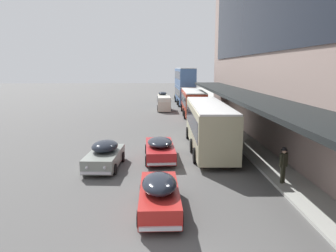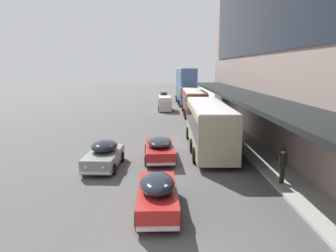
# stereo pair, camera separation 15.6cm
# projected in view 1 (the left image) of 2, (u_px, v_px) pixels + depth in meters

# --- Properties ---
(transit_bus_kerbside_front) EXTENTS (2.81, 10.81, 3.16)m
(transit_bus_kerbside_front) POSITION_uv_depth(u_px,v_px,m) (193.00, 101.00, 41.62)
(transit_bus_kerbside_front) COLOR #B13320
(transit_bus_kerbside_front) RESTS_ON ground
(transit_bus_kerbside_rear) EXTENTS (2.92, 11.24, 3.41)m
(transit_bus_kerbside_rear) POSITION_uv_depth(u_px,v_px,m) (208.00, 124.00, 23.93)
(transit_bus_kerbside_rear) COLOR tan
(transit_bus_kerbside_rear) RESTS_ON ground
(transit_bus_kerbside_far) EXTENTS (2.86, 11.28, 5.93)m
(transit_bus_kerbside_far) POSITION_uv_depth(u_px,v_px,m) (185.00, 85.00, 53.47)
(transit_bus_kerbside_far) COLOR #416293
(transit_bus_kerbside_far) RESTS_ON ground
(sedan_second_mid) EXTENTS (2.10, 5.06, 1.45)m
(sedan_second_mid) POSITION_uv_depth(u_px,v_px,m) (160.00, 148.00, 21.60)
(sedan_second_mid) COLOR red
(sedan_second_mid) RESTS_ON ground
(sedan_far_back) EXTENTS (1.81, 4.71, 1.62)m
(sedan_far_back) POSITION_uv_depth(u_px,v_px,m) (159.00, 194.00, 13.70)
(sedan_far_back) COLOR red
(sedan_far_back) RESTS_ON ground
(sedan_second_near) EXTENTS (2.09, 4.53, 1.62)m
(sedan_second_near) POSITION_uv_depth(u_px,v_px,m) (105.00, 155.00, 19.79)
(sedan_second_near) COLOR gray
(sedan_second_near) RESTS_ON ground
(sedan_trailing_near) EXTENTS (1.87, 4.42, 1.54)m
(sedan_trailing_near) POSITION_uv_depth(u_px,v_px,m) (179.00, 95.00, 63.19)
(sedan_trailing_near) COLOR olive
(sedan_trailing_near) RESTS_ON ground
(sedan_trailing_mid) EXTENTS (1.94, 4.73, 1.55)m
(sedan_trailing_mid) POSITION_uv_depth(u_px,v_px,m) (163.00, 96.00, 61.18)
(sedan_trailing_mid) COLOR beige
(sedan_trailing_mid) RESTS_ON ground
(vw_van) EXTENTS (1.95, 4.57, 1.96)m
(vw_van) POSITION_uv_depth(u_px,v_px,m) (164.00, 103.00, 46.03)
(vw_van) COLOR beige
(vw_van) RESTS_ON ground
(pedestrian_at_kerb) EXTENTS (0.51, 0.44, 1.86)m
(pedestrian_at_kerb) POSITION_uv_depth(u_px,v_px,m) (283.00, 163.00, 16.67)
(pedestrian_at_kerb) COLOR #2C2C1F
(pedestrian_at_kerb) RESTS_ON sidewalk_kerb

